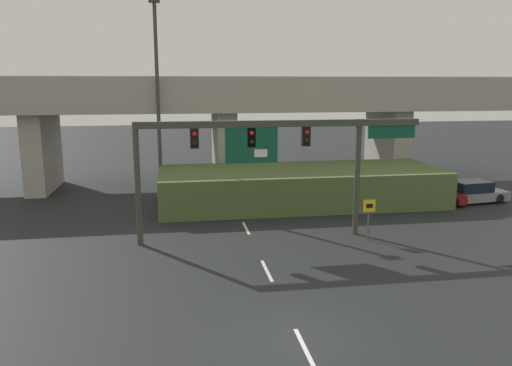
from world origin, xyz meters
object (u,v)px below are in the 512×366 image
(speed_limit_sign, at_px, (369,213))
(parked_sedan_near_right, at_px, (374,194))
(parked_sedan_mid_right, at_px, (427,195))
(highway_light_pole_near, at_px, (158,96))
(signal_gantry, at_px, (270,145))
(parked_sedan_far_right, at_px, (472,192))

(speed_limit_sign, height_order, parked_sedan_near_right, speed_limit_sign)
(parked_sedan_near_right, xyz_separation_m, parked_sedan_mid_right, (3.23, -0.79, 0.01))
(parked_sedan_near_right, bearing_deg, highway_light_pole_near, 154.63)
(signal_gantry, bearing_deg, parked_sedan_near_right, 37.25)
(signal_gantry, relative_size, highway_light_pole_near, 1.09)
(highway_light_pole_near, height_order, parked_sedan_mid_right, highway_light_pole_near)
(parked_sedan_far_right, bearing_deg, signal_gantry, -166.06)
(highway_light_pole_near, bearing_deg, parked_sedan_near_right, -15.91)
(signal_gantry, distance_m, parked_sedan_near_right, 10.80)
(signal_gantry, height_order, highway_light_pole_near, highway_light_pole_near)
(signal_gantry, height_order, parked_sedan_mid_right, signal_gantry)
(parked_sedan_mid_right, bearing_deg, highway_light_pole_near, 170.91)
(parked_sedan_far_right, bearing_deg, speed_limit_sign, -152.86)
(speed_limit_sign, xyz_separation_m, highway_light_pole_near, (-10.34, 10.97, 5.41))
(speed_limit_sign, distance_m, parked_sedan_near_right, 7.83)
(signal_gantry, bearing_deg, parked_sedan_mid_right, 25.19)
(parked_sedan_near_right, distance_m, parked_sedan_far_right, 6.50)
(parked_sedan_mid_right, xyz_separation_m, parked_sedan_far_right, (3.25, 0.21, -0.03))
(highway_light_pole_near, distance_m, parked_sedan_mid_right, 18.45)
(signal_gantry, relative_size, parked_sedan_near_right, 3.06)
(parked_sedan_near_right, height_order, parked_sedan_mid_right, parked_sedan_mid_right)
(signal_gantry, xyz_separation_m, parked_sedan_mid_right, (11.19, 5.26, -4.04))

